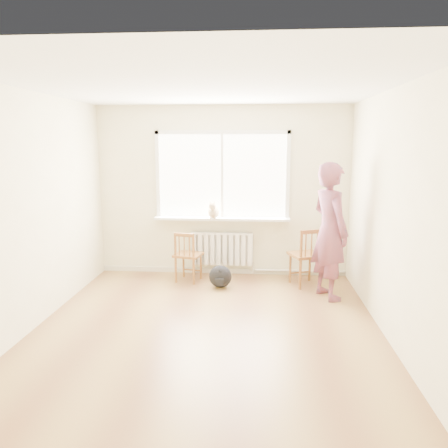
% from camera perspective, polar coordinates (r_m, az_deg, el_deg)
% --- Properties ---
extents(floor, '(4.50, 4.50, 0.00)m').
position_cam_1_polar(floor, '(5.17, -2.28, -13.68)').
color(floor, olive).
rests_on(floor, ground).
extents(ceiling, '(4.50, 4.50, 0.00)m').
position_cam_1_polar(ceiling, '(4.74, -2.53, 17.56)').
color(ceiling, white).
rests_on(ceiling, back_wall).
extents(back_wall, '(4.00, 0.01, 2.70)m').
position_cam_1_polar(back_wall, '(6.99, -0.21, 4.25)').
color(back_wall, '#F0E8C0').
rests_on(back_wall, ground).
extents(window, '(2.12, 0.05, 1.42)m').
position_cam_1_polar(window, '(6.94, -0.23, 6.79)').
color(window, white).
rests_on(window, back_wall).
extents(windowsill, '(2.15, 0.22, 0.04)m').
position_cam_1_polar(windowsill, '(6.94, -0.28, 0.70)').
color(windowsill, white).
rests_on(windowsill, back_wall).
extents(radiator, '(1.00, 0.12, 0.55)m').
position_cam_1_polar(radiator, '(7.06, -0.26, -3.20)').
color(radiator, white).
rests_on(radiator, back_wall).
extents(heating_pipe, '(1.40, 0.04, 0.04)m').
position_cam_1_polar(heating_pipe, '(7.20, 9.79, -6.05)').
color(heating_pipe, silver).
rests_on(heating_pipe, back_wall).
extents(baseboard, '(4.00, 0.03, 0.08)m').
position_cam_1_polar(baseboard, '(7.24, -0.21, -6.12)').
color(baseboard, beige).
rests_on(baseboard, ground).
extents(chair_left, '(0.47, 0.45, 0.79)m').
position_cam_1_polar(chair_left, '(6.74, -4.83, -4.27)').
color(chair_left, olive).
rests_on(chair_left, floor).
extents(chair_right, '(0.56, 0.55, 0.89)m').
position_cam_1_polar(chair_right, '(6.62, 10.81, -4.25)').
color(chair_right, olive).
rests_on(chair_right, floor).
extents(person, '(0.69, 0.81, 1.87)m').
position_cam_1_polar(person, '(6.10, 13.66, -0.92)').
color(person, '#C14056').
rests_on(person, floor).
extents(cat, '(0.20, 0.44, 0.29)m').
position_cam_1_polar(cat, '(6.85, -1.37, 1.73)').
color(cat, beige).
rests_on(cat, windowsill).
extents(backpack, '(0.36, 0.29, 0.34)m').
position_cam_1_polar(backpack, '(6.51, -0.49, -6.87)').
color(backpack, black).
rests_on(backpack, floor).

